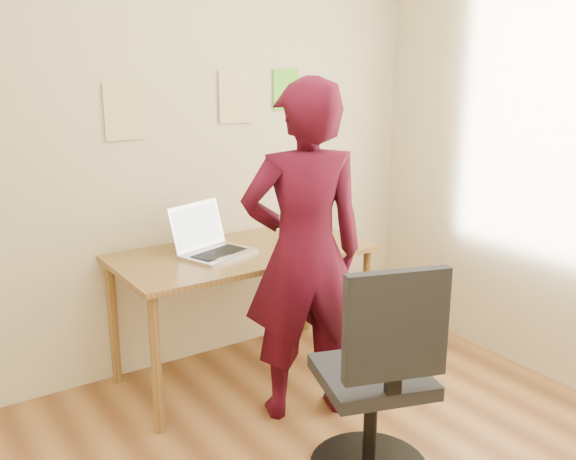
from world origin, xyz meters
TOP-DOWN VIEW (x-y plane):
  - room at (0.00, 0.00)m, footprint 3.58×3.58m
  - desk at (0.34, 1.38)m, footprint 1.40×0.70m
  - laptop at (0.17, 1.42)m, footprint 0.44×0.42m
  - paper_sheet at (0.72, 1.27)m, footprint 0.32×0.37m
  - phone at (0.52, 1.17)m, footprint 0.07×0.13m
  - wall_note_left at (-0.15, 1.74)m, footprint 0.21×0.00m
  - wall_note_mid at (0.51, 1.74)m, footprint 0.21×0.00m
  - wall_note_right at (0.87, 1.74)m, footprint 0.18×0.00m
  - office_chair at (0.31, 0.22)m, footprint 0.56×0.57m
  - person at (0.39, 0.86)m, footprint 0.72×0.59m

SIDE VIEW (x-z plane):
  - office_chair at x=0.31m, z-range -0.07..0.93m
  - desk at x=0.34m, z-range 0.28..1.02m
  - paper_sheet at x=0.72m, z-range 0.74..0.74m
  - phone at x=0.52m, z-range 0.74..0.75m
  - laptop at x=0.17m, z-range 0.66..0.92m
  - person at x=0.39m, z-range 0.00..1.69m
  - room at x=0.00m, z-range -0.04..2.74m
  - wall_note_left at x=-0.15m, z-range 1.34..1.64m
  - wall_note_mid at x=0.51m, z-range 1.40..1.70m
  - wall_note_right at x=0.87m, z-range 1.46..1.70m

